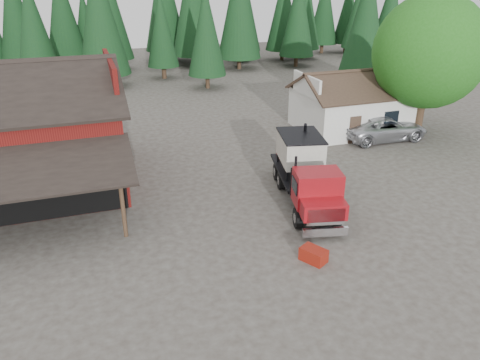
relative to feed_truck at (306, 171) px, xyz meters
name	(u,v)px	position (x,y,z in m)	size (l,w,h in m)	color
ground	(252,238)	(-4.01, -2.76, -1.78)	(120.00, 120.00, 0.00)	#3F3831
red_barn	(8,142)	(-15.01, 7.15, 0.91)	(12.80, 13.63, 7.18)	#5F130F
farmhouse	(352,108)	(8.99, 10.24, -0.11)	(8.60, 6.42, 4.65)	silver
deciduous_tree	(430,56)	(13.00, 7.22, 4.13)	(8.00, 8.00, 10.20)	#382619
conifer_backdrop	(136,70)	(-4.01, 39.24, -1.78)	(76.00, 16.00, 16.00)	#10321A
near_pine_b	(206,30)	(1.99, 27.24, 4.11)	(3.96, 3.96, 10.40)	#382619
near_pine_c	(366,18)	(17.99, 23.24, 5.11)	(4.84, 4.84, 12.40)	#382619
near_pine_d	(99,14)	(-8.01, 31.24, 5.62)	(5.28, 5.28, 13.40)	#382619
feed_truck	(306,171)	(0.00, 0.00, 0.00)	(4.05, 8.71, 3.80)	black
silver_car	(384,128)	(9.99, 7.24, -0.89)	(2.93, 6.36, 1.77)	#B8BAC1
equip_box	(314,255)	(-2.17, -5.37, -1.48)	(0.70, 1.10, 0.60)	maroon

